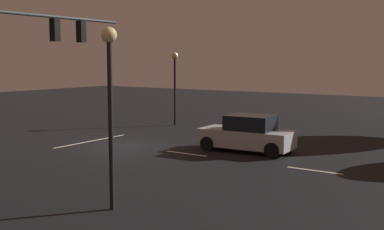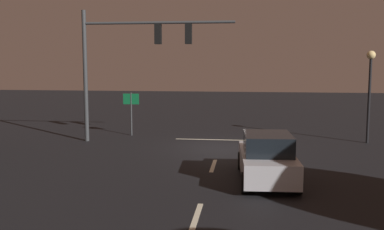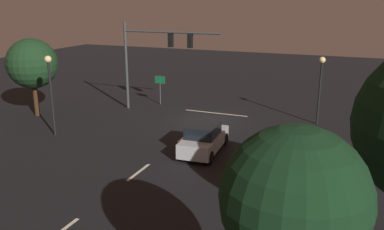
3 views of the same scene
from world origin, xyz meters
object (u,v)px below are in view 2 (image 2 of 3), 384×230
at_px(route_sign, 131,105).
at_px(traffic_signal_assembly, 131,51).
at_px(street_lamp_left_kerb, 370,78).
at_px(car_approaching, 267,159).

bearing_deg(route_sign, traffic_signal_assembly, 106.47).
relative_size(street_lamp_left_kerb, route_sign, 1.95).
bearing_deg(street_lamp_left_kerb, car_approaching, 56.06).
bearing_deg(car_approaching, route_sign, -51.00).
relative_size(traffic_signal_assembly, route_sign, 3.24).
height_order(car_approaching, street_lamp_left_kerb, street_lamp_left_kerb).
relative_size(car_approaching, route_sign, 1.83).
xyz_separation_m(traffic_signal_assembly, car_approaching, (-6.63, 6.89, -3.93)).
distance_m(street_lamp_left_kerb, route_sign, 12.81).
distance_m(car_approaching, street_lamp_left_kerb, 10.09).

